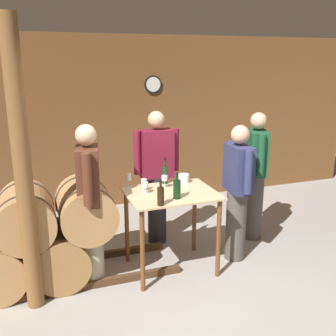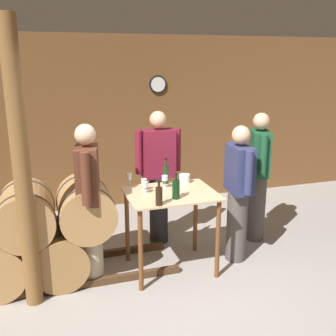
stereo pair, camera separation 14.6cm
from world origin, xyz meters
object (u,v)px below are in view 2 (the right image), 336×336
at_px(wooden_post, 22,171).
at_px(person_visitor_near_door, 238,192).
at_px(person_host, 89,201).
at_px(person_visitor_bearded, 158,175).
at_px(wine_bottle_far_left, 159,196).
at_px(wine_bottle_center, 166,174).
at_px(wine_glass_near_left, 129,177).
at_px(wine_glass_near_center, 145,185).
at_px(wine_bottle_left, 176,189).
at_px(person_visitor_with_scarf, 258,175).
at_px(wine_glass_far_side, 165,179).
at_px(wine_glass_near_right, 144,182).
at_px(ice_bucket, 185,179).

bearing_deg(wooden_post, person_visitor_near_door, 4.66).
xyz_separation_m(person_host, person_visitor_bearded, (0.95, 0.70, 0.00)).
distance_m(wine_bottle_far_left, person_host, 0.75).
xyz_separation_m(wooden_post, person_visitor_near_door, (2.30, 0.19, -0.49)).
relative_size(wine_bottle_center, wine_glass_near_left, 1.93).
bearing_deg(wine_glass_near_left, person_host, -147.54).
bearing_deg(wine_glass_near_left, wine_glass_near_center, -65.87).
xyz_separation_m(wine_bottle_left, person_visitor_with_scarf, (1.32, 0.61, -0.13)).
relative_size(wooden_post, wine_glass_far_side, 18.69).
distance_m(wine_glass_near_left, person_visitor_with_scarf, 1.71).
bearing_deg(wine_bottle_left, wine_bottle_center, 84.08).
height_order(wine_bottle_far_left, person_host, person_host).
bearing_deg(wine_bottle_left, wine_glass_near_right, 124.50).
bearing_deg(person_host, wine_glass_near_left, 32.46).
xyz_separation_m(person_visitor_with_scarf, person_visitor_near_door, (-0.50, -0.42, -0.04)).
distance_m(wine_glass_near_left, person_visitor_near_door, 1.27).
bearing_deg(person_host, wine_glass_near_center, 3.94).
bearing_deg(person_visitor_near_door, person_visitor_with_scarf, 40.36).
bearing_deg(wine_glass_far_side, ice_bucket, 21.54).
height_order(person_visitor_bearded, person_visitor_near_door, person_visitor_bearded).
xyz_separation_m(wine_glass_near_right, person_visitor_bearded, (0.33, 0.56, -0.11)).
bearing_deg(wine_bottle_far_left, person_visitor_near_door, 16.68).
xyz_separation_m(wine_glass_near_left, person_host, (-0.49, -0.31, -0.13)).
bearing_deg(wooden_post, wine_bottle_far_left, -5.73).
distance_m(wine_bottle_center, wine_glass_near_left, 0.44).
distance_m(wine_glass_near_left, person_host, 0.60).
xyz_separation_m(wooden_post, wine_glass_near_left, (1.09, 0.54, -0.31)).
distance_m(person_host, person_visitor_bearded, 1.18).
height_order(wooden_post, person_host, wooden_post).
bearing_deg(person_visitor_near_door, wine_glass_far_side, 166.69).
bearing_deg(wine_bottle_center, wine_glass_near_right, -151.22).
relative_size(wine_glass_near_left, wine_glass_far_side, 1.08).
height_order(wine_bottle_left, ice_bucket, wine_bottle_left).
distance_m(wine_glass_far_side, person_visitor_bearded, 0.56).
distance_m(wine_bottle_far_left, wine_glass_near_right, 0.49).
bearing_deg(ice_bucket, wine_bottle_center, 169.49).
relative_size(wine_glass_far_side, person_visitor_with_scarf, 0.09).
bearing_deg(wooden_post, wine_bottle_center, 19.24).
relative_size(wooden_post, person_visitor_bearded, 1.57).
relative_size(wine_bottle_far_left, wine_glass_far_side, 1.79).
distance_m(wine_glass_near_center, wine_glass_far_side, 0.28).
height_order(wine_bottle_left, person_visitor_near_door, person_visitor_near_door).
distance_m(wine_bottle_center, person_visitor_near_door, 0.86).
height_order(wine_glass_far_side, person_visitor_bearded, person_visitor_bearded).
height_order(wooden_post, wine_bottle_center, wooden_post).
xyz_separation_m(wine_glass_near_right, wine_glass_far_side, (0.24, 0.02, 0.01)).
height_order(wine_bottle_left, wine_glass_near_right, wine_bottle_left).
bearing_deg(wine_glass_near_right, wooden_post, -163.34).
bearing_deg(wine_bottle_center, wooden_post, -160.76).
bearing_deg(wine_bottle_far_left, wine_glass_near_right, 93.24).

